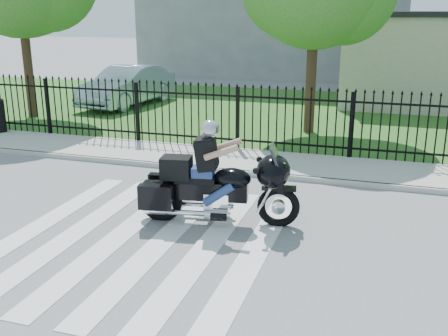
% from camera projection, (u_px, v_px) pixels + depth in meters
% --- Properties ---
extents(ground, '(120.00, 120.00, 0.00)m').
position_uv_depth(ground, '(140.00, 239.00, 8.96)').
color(ground, slate).
rests_on(ground, ground).
extents(crosswalk, '(5.00, 5.50, 0.01)m').
position_uv_depth(crosswalk, '(140.00, 239.00, 8.96)').
color(crosswalk, silver).
rests_on(crosswalk, ground).
extents(sidewalk, '(40.00, 2.00, 0.12)m').
position_uv_depth(sidewalk, '(227.00, 159.00, 13.51)').
color(sidewalk, '#ADAAA3').
rests_on(sidewalk, ground).
extents(curb, '(40.00, 0.12, 0.12)m').
position_uv_depth(curb, '(214.00, 170.00, 12.59)').
color(curb, '#ADAAA3').
rests_on(curb, ground).
extents(grass_strip, '(40.00, 12.00, 0.02)m').
position_uv_depth(grass_strip, '(281.00, 113.00, 19.91)').
color(grass_strip, '#2B6021').
rests_on(grass_strip, ground).
extents(iron_fence, '(26.00, 0.04, 1.80)m').
position_uv_depth(iron_fence, '(238.00, 120.00, 14.18)').
color(iron_fence, black).
rests_on(iron_fence, ground).
extents(motorcycle_rider, '(2.96, 1.25, 1.96)m').
position_uv_depth(motorcycle_rider, '(214.00, 181.00, 9.45)').
color(motorcycle_rider, black).
rests_on(motorcycle_rider, ground).
extents(parked_car, '(2.31, 5.01, 1.59)m').
position_uv_depth(parked_car, '(128.00, 86.00, 21.18)').
color(parked_car, '#A1B6CB').
rests_on(parked_car, grass_strip).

